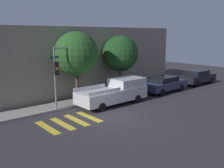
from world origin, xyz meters
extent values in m
plane|color=#2D2B30|center=(0.00, 0.00, 0.00)|extent=(60.00, 60.00, 0.00)
cube|color=gray|center=(0.00, 4.18, 0.07)|extent=(26.00, 1.95, 0.14)
cube|color=gray|center=(0.00, 8.55, 2.97)|extent=(26.00, 6.00, 5.95)
cube|color=gold|center=(-4.01, 0.80, 0.00)|extent=(0.45, 2.60, 0.00)
cube|color=gold|center=(-3.02, 0.80, 0.00)|extent=(0.45, 2.60, 0.00)
cube|color=gold|center=(-2.03, 0.80, 0.00)|extent=(0.45, 2.60, 0.00)
cube|color=gold|center=(-1.04, 0.80, 0.00)|extent=(0.45, 2.60, 0.00)
cylinder|color=slate|center=(-2.00, 3.45, 2.28)|extent=(0.12, 0.12, 4.55)
cube|color=black|center=(-2.00, 3.24, 3.05)|extent=(0.30, 0.30, 0.90)
cylinder|color=#4C0C0C|center=(-2.00, 3.08, 3.32)|extent=(0.18, 0.02, 0.18)
cylinder|color=yellow|center=(-2.00, 3.08, 3.05)|extent=(0.18, 0.02, 0.18)
cylinder|color=#0C3819|center=(-2.00, 3.08, 2.78)|extent=(0.18, 0.02, 0.18)
cube|color=#19662D|center=(-2.00, 3.45, 3.79)|extent=(0.70, 0.02, 0.18)
cylinder|color=slate|center=(-0.92, 3.45, 4.40)|extent=(2.16, 0.08, 0.08)
sphere|color=#F9E5B2|center=(0.16, 3.45, 4.30)|extent=(0.36, 0.36, 0.36)
cube|color=#BCBCC1|center=(2.07, 2.10, 0.77)|extent=(5.74, 2.09, 0.90)
cube|color=#BCBCC1|center=(3.65, 2.10, 1.56)|extent=(2.58, 1.92, 0.67)
cube|color=#BCBCC1|center=(0.64, 3.02, 1.36)|extent=(2.87, 0.08, 0.28)
cube|color=#BCBCC1|center=(0.64, 1.18, 1.36)|extent=(2.87, 0.08, 0.28)
cylinder|color=black|center=(3.85, 3.05, 0.32)|extent=(0.65, 0.22, 0.65)
cylinder|color=black|center=(3.85, 1.15, 0.32)|extent=(0.65, 0.22, 0.65)
cylinder|color=black|center=(0.29, 3.05, 0.32)|extent=(0.65, 0.22, 0.65)
cylinder|color=black|center=(0.29, 1.15, 0.32)|extent=(0.65, 0.22, 0.65)
cube|color=#2D3351|center=(8.53, 2.10, 0.66)|extent=(4.70, 1.85, 0.67)
cube|color=black|center=(8.41, 2.10, 1.23)|extent=(2.44, 1.62, 0.47)
cylinder|color=black|center=(9.98, 2.93, 0.32)|extent=(0.65, 0.22, 0.65)
cylinder|color=black|center=(9.98, 1.27, 0.32)|extent=(0.65, 0.22, 0.65)
cylinder|color=black|center=(7.07, 2.93, 0.32)|extent=(0.65, 0.22, 0.65)
cylinder|color=black|center=(7.07, 1.27, 0.32)|extent=(0.65, 0.22, 0.65)
cube|color=black|center=(14.21, 2.10, 0.67)|extent=(4.61, 1.84, 0.69)
cube|color=black|center=(14.09, 2.10, 1.27)|extent=(2.40, 1.62, 0.51)
cylinder|color=black|center=(15.64, 2.93, 0.32)|extent=(0.65, 0.22, 0.65)
cylinder|color=black|center=(15.64, 1.27, 0.32)|extent=(0.65, 0.22, 0.65)
cylinder|color=black|center=(12.78, 2.93, 0.32)|extent=(0.65, 0.22, 0.65)
cylinder|color=black|center=(12.78, 1.27, 0.32)|extent=(0.65, 0.22, 0.65)
cylinder|color=#4C3823|center=(0.38, 4.38, 1.28)|extent=(0.26, 0.26, 2.57)
sphere|color=#234C1E|center=(0.38, 4.38, 3.86)|extent=(3.44, 3.44, 3.44)
cylinder|color=brown|center=(4.96, 4.38, 1.22)|extent=(0.29, 0.29, 2.45)
sphere|color=#193D19|center=(4.96, 4.38, 3.64)|extent=(3.19, 3.19, 3.19)
camera|label=1|loc=(-10.04, -12.11, 5.37)|focal=40.00mm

